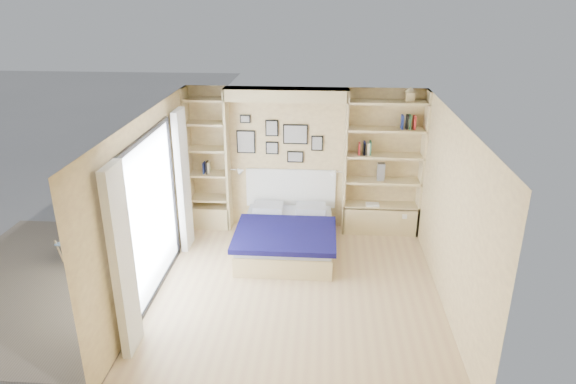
{
  "coord_description": "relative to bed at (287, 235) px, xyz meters",
  "views": [
    {
      "loc": [
        0.33,
        -6.18,
        4.01
      ],
      "look_at": [
        -0.18,
        0.9,
        1.17
      ],
      "focal_mm": 32.0,
      "sensor_mm": 36.0,
      "label": 1
    }
  ],
  "objects": [
    {
      "name": "reading_lamps",
      "position": [
        -0.07,
        0.73,
        0.84
      ],
      "size": [
        1.92,
        0.12,
        0.15
      ],
      "color": "silver",
      "rests_on": "ground"
    },
    {
      "name": "shelf_decor",
      "position": [
        1.31,
        0.79,
        1.42
      ],
      "size": [
        3.54,
        0.23,
        2.03
      ],
      "color": "#A51E1E",
      "rests_on": "ground"
    },
    {
      "name": "photo_gallery",
      "position": [
        -0.22,
        0.95,
        1.34
      ],
      "size": [
        1.48,
        0.02,
        0.82
      ],
      "color": "black",
      "rests_on": "ground"
    },
    {
      "name": "room_shell",
      "position": [
        -0.16,
        0.25,
        0.82
      ],
      "size": [
        4.5,
        4.5,
        4.5
      ],
      "color": "#E9CD8A",
      "rests_on": "ground"
    },
    {
      "name": "bed",
      "position": [
        0.0,
        0.0,
        0.0
      ],
      "size": [
        1.57,
        1.94,
        1.07
      ],
      "color": "#CFB77B",
      "rests_on": "ground"
    },
    {
      "name": "deck_chair",
      "position": [
        -3.18,
        -0.32,
        0.17
      ],
      "size": [
        0.6,
        0.93,
        0.89
      ],
      "rotation": [
        0.0,
        0.0,
        -0.08
      ],
      "color": "tan",
      "rests_on": "ground"
    },
    {
      "name": "deck",
      "position": [
        -3.37,
        -1.27,
        -0.26
      ],
      "size": [
        3.2,
        4.0,
        0.05
      ],
      "primitive_type": "cube",
      "color": "#756756",
      "rests_on": "ground"
    },
    {
      "name": "ground",
      "position": [
        0.23,
        -1.27,
        -0.26
      ],
      "size": [
        4.5,
        4.5,
        0.0
      ],
      "primitive_type": "plane",
      "color": "tan",
      "rests_on": "ground"
    }
  ]
}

